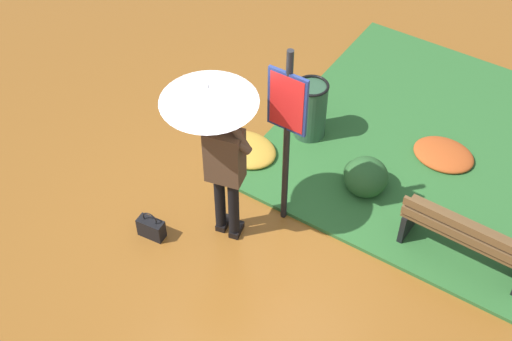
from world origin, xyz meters
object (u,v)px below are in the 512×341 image
object	(u,v)px
trash_bin	(310,111)
info_sign_post	(287,121)
handbag	(151,228)
park_bench	(466,239)
person_with_umbrella	(216,126)

from	to	relation	value
trash_bin	info_sign_post	bearing A→B (deg)	108.13
handbag	park_bench	size ratio (longest dim) A/B	0.26
person_with_umbrella	handbag	xyz separation A→B (m)	(0.59, 0.50, -1.42)
trash_bin	park_bench	bearing A→B (deg)	159.92
handbag	trash_bin	bearing A→B (deg)	-104.99
trash_bin	person_with_umbrella	bearing A→B (deg)	88.61
person_with_umbrella	handbag	world-z (taller)	person_with_umbrella
park_bench	trash_bin	size ratio (longest dim) A/B	1.68
handbag	park_bench	bearing A→B (deg)	-153.30
handbag	trash_bin	distance (m)	2.48
person_with_umbrella	trash_bin	distance (m)	2.19
handbag	trash_bin	xyz separation A→B (m)	(-0.64, -2.38, 0.29)
person_with_umbrella	park_bench	distance (m)	2.86
person_with_umbrella	handbag	distance (m)	1.62
handbag	trash_bin	world-z (taller)	trash_bin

